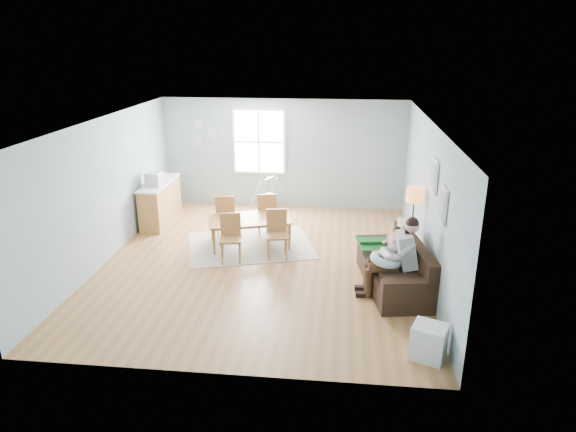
# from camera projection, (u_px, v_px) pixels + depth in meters

# --- Properties ---
(room) EXTENTS (8.40, 9.40, 3.90)m
(room) POSITION_uv_depth(u_px,v_px,m) (260.00, 137.00, 9.08)
(room) COLOR olive
(window) EXTENTS (1.32, 0.08, 1.62)m
(window) POSITION_uv_depth(u_px,v_px,m) (259.00, 142.00, 12.64)
(window) COLOR white
(window) RESTS_ON room
(pictures) EXTENTS (0.05, 1.34, 0.74)m
(pictures) POSITION_uv_depth(u_px,v_px,m) (438.00, 190.00, 7.98)
(pictures) COLOR white
(pictures) RESTS_ON room
(wall_plates) EXTENTS (0.67, 0.02, 0.66)m
(wall_plates) POSITION_uv_depth(u_px,v_px,m) (203.00, 133.00, 12.73)
(wall_plates) COLOR #93AAB1
(wall_plates) RESTS_ON room
(sofa) EXTENTS (1.21, 2.17, 0.83)m
(sofa) POSITION_uv_depth(u_px,v_px,m) (397.00, 271.00, 8.82)
(sofa) COLOR black
(sofa) RESTS_ON room
(green_throw) EXTENTS (1.04, 0.88, 0.04)m
(green_throw) POSITION_uv_depth(u_px,v_px,m) (384.00, 243.00, 9.38)
(green_throw) COLOR #13541A
(green_throw) RESTS_ON sofa
(beige_pillow) EXTENTS (0.16, 0.50, 0.49)m
(beige_pillow) POSITION_uv_depth(u_px,v_px,m) (403.00, 234.00, 9.19)
(beige_pillow) COLOR #C4BA96
(beige_pillow) RESTS_ON sofa
(father) EXTENTS (1.00, 0.47, 1.38)m
(father) POSITION_uv_depth(u_px,v_px,m) (396.00, 254.00, 8.39)
(father) COLOR gray
(father) RESTS_ON sofa
(nursing_pillow) EXTENTS (0.60, 0.59, 0.22)m
(nursing_pillow) POSITION_uv_depth(u_px,v_px,m) (386.00, 260.00, 8.41)
(nursing_pillow) COLOR #A3BDCC
(nursing_pillow) RESTS_ON father
(infant) EXTENTS (0.23, 0.38, 0.14)m
(infant) POSITION_uv_depth(u_px,v_px,m) (386.00, 254.00, 8.42)
(infant) COLOR white
(infant) RESTS_ON nursing_pillow
(toddler) EXTENTS (0.54, 0.37, 0.81)m
(toddler) POSITION_uv_depth(u_px,v_px,m) (391.00, 245.00, 8.87)
(toddler) COLOR white
(toddler) RESTS_ON sofa
(floor_lamp) EXTENTS (0.30, 0.30, 1.50)m
(floor_lamp) POSITION_uv_depth(u_px,v_px,m) (414.00, 201.00, 9.42)
(floor_lamp) COLOR black
(floor_lamp) RESTS_ON room
(storage_cube) EXTENTS (0.55, 0.52, 0.48)m
(storage_cube) POSITION_uv_depth(u_px,v_px,m) (428.00, 342.00, 6.86)
(storage_cube) COLOR silver
(storage_cube) RESTS_ON room
(rug) EXTENTS (2.95, 2.55, 0.01)m
(rug) POSITION_uv_depth(u_px,v_px,m) (250.00, 245.00, 10.65)
(rug) COLOR #A4A096
(rug) RESTS_ON room
(dining_table) EXTENTS (1.88, 1.39, 0.59)m
(dining_table) POSITION_uv_depth(u_px,v_px,m) (250.00, 232.00, 10.55)
(dining_table) COLOR brown
(dining_table) RESTS_ON rug
(chair_sw) EXTENTS (0.48, 0.48, 0.92)m
(chair_sw) POSITION_uv_depth(u_px,v_px,m) (231.00, 234.00, 9.83)
(chair_sw) COLOR olive
(chair_sw) RESTS_ON rug
(chair_se) EXTENTS (0.49, 0.49, 0.94)m
(chair_se) POSITION_uv_depth(u_px,v_px,m) (277.00, 230.00, 9.98)
(chair_se) COLOR olive
(chair_se) RESTS_ON rug
(chair_nw) EXTENTS (0.52, 0.52, 0.94)m
(chair_nw) POSITION_uv_depth(u_px,v_px,m) (225.00, 213.00, 10.96)
(chair_nw) COLOR olive
(chair_nw) RESTS_ON rug
(chair_ne) EXTENTS (0.50, 0.50, 0.94)m
(chair_ne) POSITION_uv_depth(u_px,v_px,m) (267.00, 211.00, 11.12)
(chair_ne) COLOR olive
(chair_ne) RESTS_ON rug
(counter) EXTENTS (0.53, 1.72, 0.96)m
(counter) POSITION_uv_depth(u_px,v_px,m) (160.00, 202.00, 11.88)
(counter) COLOR brown
(counter) RESTS_ON room
(monitor) EXTENTS (0.34, 0.32, 0.31)m
(monitor) POSITION_uv_depth(u_px,v_px,m) (154.00, 179.00, 11.36)
(monitor) COLOR #AEADB2
(monitor) RESTS_ON counter
(baby_swing) EXTENTS (1.07, 1.08, 0.83)m
(baby_swing) POSITION_uv_depth(u_px,v_px,m) (270.00, 196.00, 12.69)
(baby_swing) COLOR #AEADB2
(baby_swing) RESTS_ON room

